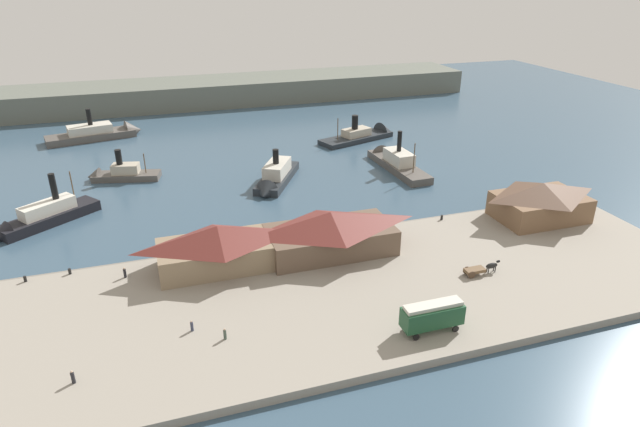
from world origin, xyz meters
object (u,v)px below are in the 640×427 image
object	(u,v)px
horse_cart	(480,269)
mooring_post_east	(25,279)
ferry_shed_east_terminal	(219,246)
street_tram	(432,315)
ferry_outer_harbor	(102,133)
pedestrian_walking_west	(225,334)
ferry_shed_customs_shed	(330,232)
ferry_moored_west	(366,134)
ferry_shed_central_terminal	(541,201)
ferry_approaching_west	(275,178)
mooring_post_center_west	(442,217)
mooring_post_center_east	(387,225)
pedestrian_standing_center	(73,377)
ferry_departing_north	(118,174)
pedestrian_near_east_shed	(125,273)
pedestrian_walking_east	(192,326)
ferry_mid_harbor	(393,160)
mooring_post_west	(70,271)
ferry_near_quay	(40,218)

from	to	relation	value
horse_cart	mooring_post_east	xyz separation A→B (m)	(-65.86, 19.24, -0.47)
ferry_shed_east_terminal	horse_cart	size ratio (longest dim) A/B	3.17
ferry_shed_east_terminal	street_tram	distance (m)	34.30
ferry_outer_harbor	pedestrian_walking_west	bearing A→B (deg)	-80.04
pedestrian_walking_west	ferry_shed_customs_shed	bearing A→B (deg)	41.51
ferry_shed_customs_shed	ferry_moored_west	distance (m)	70.27
ferry_shed_central_terminal	ferry_approaching_west	size ratio (longest dim) A/B	0.79
ferry_shed_customs_shed	ferry_moored_west	world-z (taller)	ferry_shed_customs_shed
mooring_post_center_west	ferry_outer_harbor	xyz separation A→B (m)	(-62.20, 80.47, -0.15)
horse_cart	mooring_post_center_east	bearing A→B (deg)	109.31
pedestrian_walking_west	pedestrian_standing_center	size ratio (longest dim) A/B	0.93
ferry_shed_customs_shed	ferry_outer_harbor	distance (m)	93.90
ferry_shed_east_terminal	ferry_departing_north	xyz separation A→B (m)	(-15.75, 48.83, -3.48)
ferry_shed_central_terminal	pedestrian_near_east_shed	xyz separation A→B (m)	(-73.46, 1.65, -2.82)
horse_cart	ferry_departing_north	distance (m)	82.93
street_tram	horse_cart	distance (m)	17.45
pedestrian_walking_east	ferry_mid_harbor	bearing A→B (deg)	44.83
street_tram	mooring_post_east	xyz separation A→B (m)	(-51.82, 29.50, -1.94)
ferry_shed_east_terminal	mooring_post_west	world-z (taller)	ferry_shed_east_terminal
ferry_shed_central_terminal	mooring_post_east	xyz separation A→B (m)	(-87.66, 5.02, -3.14)
ferry_approaching_west	ferry_moored_west	bearing A→B (deg)	39.28
mooring_post_west	ferry_approaching_west	world-z (taller)	ferry_approaching_west
ferry_shed_central_terminal	horse_cart	xyz separation A→B (m)	(-21.80, -14.22, -2.67)
street_tram	mooring_post_center_east	xyz separation A→B (m)	(7.29, 29.53, -1.94)
mooring_post_center_west	ferry_outer_harbor	bearing A→B (deg)	127.70
horse_cart	ferry_departing_north	xyz separation A→B (m)	(-53.21, 63.60, -0.85)
mooring_post_center_east	ferry_departing_north	bearing A→B (deg)	136.34
pedestrian_walking_west	street_tram	bearing A→B (deg)	-14.11
ferry_moored_west	ferry_departing_north	world-z (taller)	ferry_moored_west
pedestrian_near_east_shed	mooring_post_west	bearing A→B (deg)	155.35
ferry_shed_central_terminal	ferry_shed_east_terminal	bearing A→B (deg)	179.47
ferry_approaching_west	mooring_post_center_west	bearing A→B (deg)	-50.71
pedestrian_walking_east	ferry_near_quay	world-z (taller)	ferry_near_quay
pedestrian_standing_center	mooring_post_west	world-z (taller)	pedestrian_standing_center
mooring_post_east	ferry_outer_harbor	size ratio (longest dim) A/B	0.03
mooring_post_west	street_tram	bearing A→B (deg)	-33.15
street_tram	pedestrian_walking_east	world-z (taller)	street_tram
ferry_shed_east_terminal	mooring_post_west	size ratio (longest dim) A/B	21.02
ferry_shed_central_terminal	ferry_departing_north	size ratio (longest dim) A/B	0.98
ferry_shed_customs_shed	ferry_shed_central_terminal	size ratio (longest dim) A/B	1.29
horse_cart	ferry_moored_west	distance (m)	77.48
pedestrian_standing_center	mooring_post_center_east	xyz separation A→B (m)	(50.46, 25.69, -0.33)
street_tram	ferry_outer_harbor	bearing A→B (deg)	111.71
pedestrian_walking_west	ferry_moored_west	distance (m)	95.93
horse_cart	mooring_post_center_west	bearing A→B (deg)	77.25
ferry_shed_customs_shed	mooring_post_west	xyz separation A→B (m)	(-40.34, 5.46, -3.14)
ferry_shed_east_terminal	ferry_moored_west	size ratio (longest dim) A/B	0.77
ferry_shed_customs_shed	pedestrian_near_east_shed	world-z (taller)	ferry_shed_customs_shed
horse_cart	mooring_post_west	world-z (taller)	horse_cart
mooring_post_west	ferry_near_quay	xyz separation A→B (m)	(-6.97, 22.61, -0.04)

